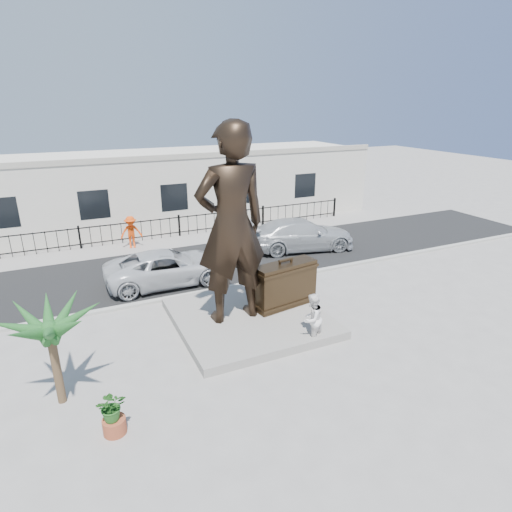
{
  "coord_description": "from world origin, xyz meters",
  "views": [
    {
      "loc": [
        -6.12,
        -11.19,
        7.59
      ],
      "look_at": [
        0.0,
        2.0,
        2.3
      ],
      "focal_mm": 30.0,
      "sensor_mm": 36.0,
      "label": 1
    }
  ],
  "objects_px": {
    "statue": "(231,225)",
    "suitcase": "(285,285)",
    "car_white": "(168,267)",
    "tourist": "(312,319)"
  },
  "relations": [
    {
      "from": "tourist",
      "to": "car_white",
      "type": "relative_size",
      "value": 0.33
    },
    {
      "from": "suitcase",
      "to": "car_white",
      "type": "bearing_deg",
      "value": 116.87
    },
    {
      "from": "tourist",
      "to": "car_white",
      "type": "height_order",
      "value": "tourist"
    },
    {
      "from": "statue",
      "to": "suitcase",
      "type": "height_order",
      "value": "statue"
    },
    {
      "from": "car_white",
      "to": "statue",
      "type": "bearing_deg",
      "value": -164.65
    },
    {
      "from": "statue",
      "to": "suitcase",
      "type": "distance_m",
      "value": 3.31
    },
    {
      "from": "statue",
      "to": "car_white",
      "type": "relative_size",
      "value": 1.28
    },
    {
      "from": "tourist",
      "to": "car_white",
      "type": "distance_m",
      "value": 7.52
    },
    {
      "from": "tourist",
      "to": "car_white",
      "type": "bearing_deg",
      "value": -92.2
    },
    {
      "from": "suitcase",
      "to": "tourist",
      "type": "relative_size",
      "value": 1.38
    }
  ]
}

